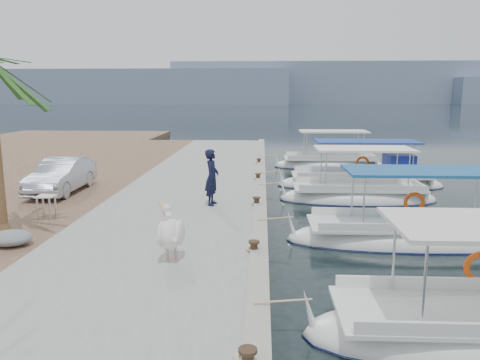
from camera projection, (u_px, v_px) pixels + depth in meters
name	position (u px, v px, depth m)	size (l,w,h in m)	color
ground	(267.00, 232.00, 15.20)	(400.00, 400.00, 0.00)	black
concrete_quay	(196.00, 192.00, 20.20)	(6.00, 40.00, 0.50)	gray
quay_curb	(261.00, 185.00, 20.01)	(0.44, 40.00, 0.12)	gray
cobblestone_strip	(83.00, 191.00, 20.43)	(4.00, 40.00, 0.50)	brown
distant_hills	(329.00, 86.00, 210.31)	(330.00, 60.00, 18.00)	slate
fishing_caique_b	(414.00, 238.00, 14.11)	(7.68, 2.28, 2.83)	silver
fishing_caique_c	(358.00, 198.00, 19.64)	(6.55, 2.30, 2.83)	silver
fishing_caique_d	(362.00, 183.00, 22.57)	(7.99, 2.32, 2.83)	silver
fishing_caique_e	(330.00, 165.00, 28.52)	(6.73, 2.32, 2.83)	silver
mooring_bollards	(257.00, 201.00, 16.56)	(0.28, 20.28, 0.33)	black
pelican	(171.00, 232.00, 11.20)	(0.93, 1.62, 1.27)	tan
fisherman	(212.00, 177.00, 16.61)	(0.73, 0.48, 2.00)	black
parked_car	(61.00, 176.00, 18.79)	(1.44, 4.13, 1.36)	#A4ADBC
tarp_bundle	(11.00, 238.00, 12.27)	(1.10, 0.90, 0.40)	slate
folding_table	(46.00, 202.00, 14.93)	(0.55, 0.55, 0.73)	silver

